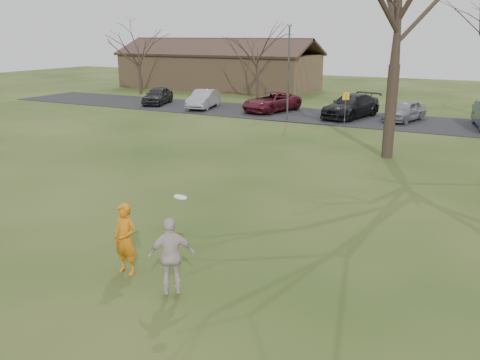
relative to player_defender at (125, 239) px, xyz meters
name	(u,v)px	position (x,y,z in m)	size (l,w,h in m)	color
ground	(158,289)	(1.13, -0.32, -0.86)	(120.00, 120.00, 0.00)	#1E380F
parking_strip	(387,121)	(1.13, 24.68, -0.84)	(62.00, 6.50, 0.04)	black
player_defender	(125,239)	(0.00, 0.00, 0.00)	(0.63, 0.41, 1.73)	orange
car_0	(158,96)	(-17.06, 24.50, -0.14)	(1.61, 4.01, 1.37)	#242527
car_1	(204,99)	(-12.55, 24.23, -0.13)	(1.47, 4.21, 1.39)	#9A9A9F
car_2	(271,102)	(-7.29, 25.09, -0.14)	(2.28, 4.94, 1.37)	#581420
car_3	(351,106)	(-1.39, 25.05, -0.06)	(2.15, 5.30, 1.54)	black
car_4	(405,111)	(2.11, 25.23, -0.16)	(1.57, 3.89, 1.33)	gray
catching_play	(172,256)	(1.62, -0.45, 0.10)	(1.05, 0.93, 2.20)	beige
building	(219,70)	(-18.87, 37.68, 1.07)	(20.60, 8.50, 5.14)	#8C6D4C
lamp_post	(289,59)	(-4.87, 22.18, 3.10)	(0.34, 0.34, 6.27)	#47474C
sign_yellow	(345,103)	(-0.87, 21.68, 0.59)	(0.35, 0.35, 2.08)	#47474C
small_tree_row	(473,58)	(5.51, 29.74, 3.03)	(55.00, 5.90, 8.50)	#352821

